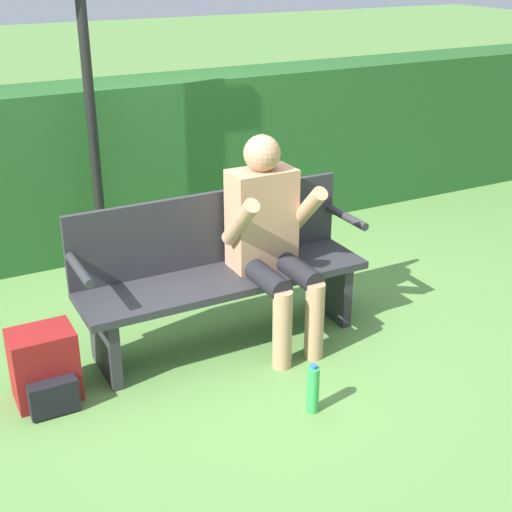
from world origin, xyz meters
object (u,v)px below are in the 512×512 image
object	(u,v)px
person_seated	(270,233)
park_bench	(220,270)
water_bottle	(313,389)
backpack	(45,368)
signpost	(89,91)

from	to	relation	value
person_seated	park_bench	bearing A→B (deg)	155.20
park_bench	water_bottle	distance (m)	0.96
person_seated	water_bottle	world-z (taller)	person_seated
person_seated	backpack	size ratio (longest dim) A/B	3.11
water_bottle	person_seated	bearing A→B (deg)	77.06
backpack	water_bottle	xyz separation A→B (m)	(1.17, -0.74, -0.06)
water_bottle	signpost	size ratio (longest dim) A/B	0.12
water_bottle	signpost	distance (m)	2.51
park_bench	backpack	distance (m)	1.13
backpack	water_bottle	world-z (taller)	backpack
person_seated	signpost	world-z (taller)	signpost
person_seated	backpack	distance (m)	1.44
person_seated	signpost	size ratio (longest dim) A/B	0.55
person_seated	backpack	world-z (taller)	person_seated
backpack	person_seated	bearing A→B (deg)	1.92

